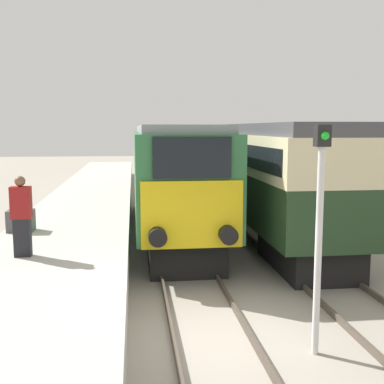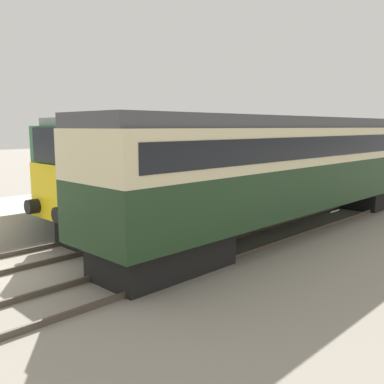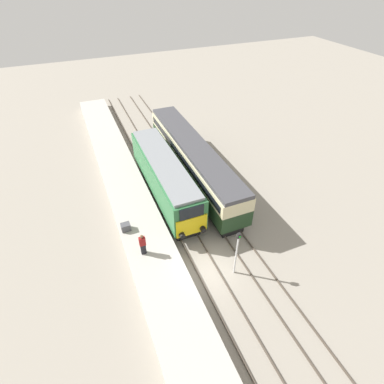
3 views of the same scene
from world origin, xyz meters
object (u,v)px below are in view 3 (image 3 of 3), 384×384
(person_on_platform, at_px, (143,244))
(luggage_crate, at_px, (126,227))
(locomotive, at_px, (165,177))
(passenger_carriage, at_px, (193,158))
(signal_post, at_px, (237,250))

(person_on_platform, height_order, luggage_crate, person_on_platform)
(person_on_platform, relative_size, luggage_crate, 2.59)
(locomotive, relative_size, person_on_platform, 7.16)
(passenger_carriage, height_order, luggage_crate, passenger_carriage)
(person_on_platform, relative_size, signal_post, 0.46)
(locomotive, xyz_separation_m, person_on_platform, (-3.88, -6.73, -0.25))
(person_on_platform, bearing_deg, signal_post, -30.45)
(locomotive, height_order, signal_post, locomotive)
(person_on_platform, bearing_deg, locomotive, 60.02)
(locomotive, height_order, passenger_carriage, passenger_carriage)
(person_on_platform, xyz_separation_m, signal_post, (5.58, -3.28, 0.40))
(passenger_carriage, xyz_separation_m, luggage_crate, (-7.94, -5.57, -1.10))
(passenger_carriage, bearing_deg, person_on_platform, -131.17)
(locomotive, xyz_separation_m, luggage_crate, (-4.54, -3.98, -0.86))
(locomotive, height_order, luggage_crate, locomotive)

